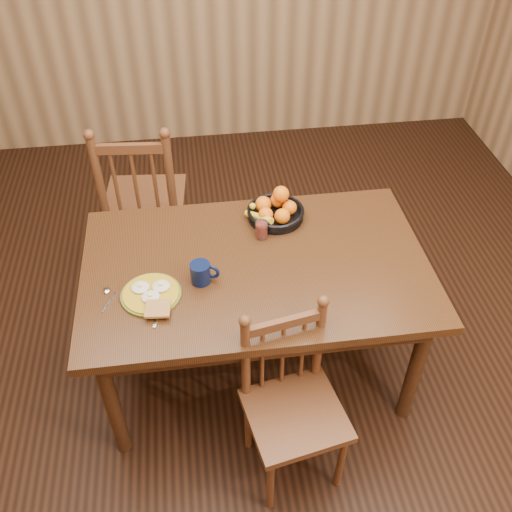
{
  "coord_description": "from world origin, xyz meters",
  "views": [
    {
      "loc": [
        -0.26,
        -1.91,
        2.54
      ],
      "look_at": [
        0.0,
        0.0,
        0.8
      ],
      "focal_mm": 40.0,
      "sensor_mm": 36.0,
      "label": 1
    }
  ],
  "objects": [
    {
      "name": "fruit_bowl",
      "position": [
        0.14,
        0.33,
        0.8
      ],
      "size": [
        0.29,
        0.29,
        0.17
      ],
      "color": "black",
      "rests_on": "dining_table"
    },
    {
      "name": "chair_near",
      "position": [
        0.08,
        -0.56,
        0.43
      ],
      "size": [
        0.47,
        0.45,
        0.89
      ],
      "rotation": [
        0.0,
        0.0,
        0.19
      ],
      "color": "#4C2A16",
      "rests_on": "ground"
    },
    {
      "name": "coffee_mug",
      "position": [
        -0.25,
        -0.08,
        0.8
      ],
      "size": [
        0.13,
        0.09,
        0.1
      ],
      "color": "#091335",
      "rests_on": "dining_table"
    },
    {
      "name": "room",
      "position": [
        0.0,
        0.0,
        1.35
      ],
      "size": [
        4.52,
        5.02,
        2.72
      ],
      "color": "black",
      "rests_on": "ground"
    },
    {
      "name": "breakfast_plate",
      "position": [
        -0.48,
        -0.14,
        0.76
      ],
      "size": [
        0.26,
        0.29,
        0.04
      ],
      "color": "#59601E",
      "rests_on": "dining_table"
    },
    {
      "name": "chair_far",
      "position": [
        -0.55,
        0.91,
        0.51
      ],
      "size": [
        0.51,
        0.5,
        1.05
      ],
      "rotation": [
        0.0,
        0.0,
        3.05
      ],
      "color": "#4C2A16",
      "rests_on": "ground"
    },
    {
      "name": "juice_glass",
      "position": [
        0.05,
        0.19,
        0.79
      ],
      "size": [
        0.06,
        0.06,
        0.09
      ],
      "color": "silver",
      "rests_on": "dining_table"
    },
    {
      "name": "spoon",
      "position": [
        -0.67,
        -0.11,
        0.75
      ],
      "size": [
        0.06,
        0.15,
        0.01
      ],
      "rotation": [
        0.0,
        0.0,
        -0.45
      ],
      "color": "silver",
      "rests_on": "dining_table"
    },
    {
      "name": "fork",
      "position": [
        -0.44,
        -0.23,
        0.75
      ],
      "size": [
        0.06,
        0.18,
        0.0
      ],
      "rotation": [
        0.0,
        0.0,
        -0.3
      ],
      "color": "silver",
      "rests_on": "dining_table"
    },
    {
      "name": "dining_table",
      "position": [
        0.0,
        0.0,
        0.67
      ],
      "size": [
        1.6,
        1.0,
        0.75
      ],
      "color": "black",
      "rests_on": "ground"
    }
  ]
}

